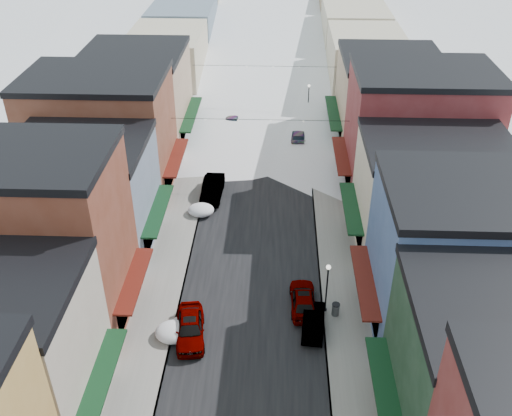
# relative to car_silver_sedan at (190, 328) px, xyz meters

# --- Properties ---
(road) EXTENTS (10.00, 160.00, 0.01)m
(road) POSITION_rel_car_silver_sedan_xyz_m (3.80, 41.32, -0.77)
(road) COLOR black
(road) RESTS_ON ground
(sidewalk_left) EXTENTS (3.20, 160.00, 0.15)m
(sidewalk_left) POSITION_rel_car_silver_sedan_xyz_m (-2.80, 41.32, -0.70)
(sidewalk_left) COLOR gray
(sidewalk_left) RESTS_ON ground
(sidewalk_right) EXTENTS (3.20, 160.00, 0.15)m
(sidewalk_right) POSITION_rel_car_silver_sedan_xyz_m (10.40, 41.32, -0.70)
(sidewalk_right) COLOR gray
(sidewalk_right) RESTS_ON ground
(curb_left) EXTENTS (0.10, 160.00, 0.15)m
(curb_left) POSITION_rel_car_silver_sedan_xyz_m (-1.25, 41.32, -0.70)
(curb_left) COLOR slate
(curb_left) RESTS_ON ground
(curb_right) EXTENTS (0.10, 160.00, 0.15)m
(curb_right) POSITION_rel_car_silver_sedan_xyz_m (8.85, 41.32, -0.70)
(curb_right) COLOR slate
(curb_right) RESTS_ON ground
(bldg_l_brick_near) EXTENTS (12.30, 8.20, 12.50)m
(bldg_l_brick_near) POSITION_rel_car_silver_sedan_xyz_m (-9.90, 1.82, 5.48)
(bldg_l_brick_near) COLOR brown
(bldg_l_brick_near) RESTS_ON ground
(bldg_l_grayblue) EXTENTS (11.30, 9.20, 9.00)m
(bldg_l_grayblue) POSITION_rel_car_silver_sedan_xyz_m (-9.39, 10.32, 3.73)
(bldg_l_grayblue) COLOR slate
(bldg_l_grayblue) RESTS_ON ground
(bldg_l_brick_far) EXTENTS (13.30, 9.20, 11.00)m
(bldg_l_brick_far) POSITION_rel_car_silver_sedan_xyz_m (-10.39, 19.32, 4.73)
(bldg_l_brick_far) COLOR brown
(bldg_l_brick_far) RESTS_ON ground
(bldg_l_tan) EXTENTS (11.30, 11.20, 10.00)m
(bldg_l_tan) POSITION_rel_car_silver_sedan_xyz_m (-9.39, 29.32, 4.23)
(bldg_l_tan) COLOR tan
(bldg_l_tan) RESTS_ON ground
(bldg_r_green) EXTENTS (11.30, 9.20, 9.50)m
(bldg_r_green) POSITION_rel_car_silver_sedan_xyz_m (16.99, -6.68, 3.98)
(bldg_r_green) COLOR #1A3622
(bldg_r_green) RESTS_ON ground
(bldg_r_blue) EXTENTS (11.30, 9.20, 10.50)m
(bldg_r_blue) POSITION_rel_car_silver_sedan_xyz_m (16.99, 2.32, 4.48)
(bldg_r_blue) COLOR #3D588C
(bldg_r_blue) RESTS_ON ground
(bldg_r_cream) EXTENTS (12.30, 9.20, 9.00)m
(bldg_r_cream) POSITION_rel_car_silver_sedan_xyz_m (17.49, 11.32, 3.73)
(bldg_r_cream) COLOR beige
(bldg_r_cream) RESTS_ON ground
(bldg_r_brick_far) EXTENTS (13.30, 9.20, 11.50)m
(bldg_r_brick_far) POSITION_rel_car_silver_sedan_xyz_m (17.99, 20.32, 4.98)
(bldg_r_brick_far) COLOR maroon
(bldg_r_brick_far) RESTS_ON ground
(bldg_r_tan) EXTENTS (11.30, 11.20, 9.50)m
(bldg_r_tan) POSITION_rel_car_silver_sedan_xyz_m (16.99, 30.32, 3.98)
(bldg_r_tan) COLOR tan
(bldg_r_tan) RESTS_ON ground
(distant_blocks) EXTENTS (34.00, 55.00, 8.00)m
(distant_blocks) POSITION_rel_car_silver_sedan_xyz_m (3.80, 64.32, 3.23)
(distant_blocks) COLOR gray
(distant_blocks) RESTS_ON ground
(overhead_cables) EXTENTS (16.40, 15.04, 0.04)m
(overhead_cables) POSITION_rel_car_silver_sedan_xyz_m (3.80, 28.82, 5.43)
(overhead_cables) COLOR black
(overhead_cables) RESTS_ON ground
(car_silver_sedan) EXTENTS (2.41, 4.75, 1.55)m
(car_silver_sedan) POSITION_rel_car_silver_sedan_xyz_m (0.00, 0.00, 0.00)
(car_silver_sedan) COLOR gray
(car_silver_sedan) RESTS_ON ground
(car_dark_hatch) EXTENTS (1.89, 5.02, 1.64)m
(car_dark_hatch) POSITION_rel_car_silver_sedan_xyz_m (-0.41, 17.81, 0.04)
(car_dark_hatch) COLOR black
(car_dark_hatch) RESTS_ON ground
(car_silver_wagon) EXTENTS (2.82, 6.06, 1.71)m
(car_silver_wagon) POSITION_rel_car_silver_sedan_xyz_m (0.30, 31.90, 0.08)
(car_silver_wagon) COLOR gray
(car_silver_wagon) RESTS_ON ground
(car_green_sedan) EXTENTS (1.75, 4.12, 1.32)m
(car_green_sedan) POSITION_rel_car_silver_sedan_xyz_m (8.10, 1.09, -0.11)
(car_green_sedan) COLOR black
(car_green_sedan) RESTS_ON ground
(car_gray_suv) EXTENTS (1.90, 4.44, 1.49)m
(car_gray_suv) POSITION_rel_car_silver_sedan_xyz_m (7.48, 3.13, -0.03)
(car_gray_suv) COLOR gray
(car_gray_suv) RESTS_ON ground
(car_black_sedan) EXTENTS (2.03, 4.68, 1.34)m
(car_black_sedan) POSITION_rel_car_silver_sedan_xyz_m (7.72, 29.48, -0.10)
(car_black_sedan) COLOR black
(car_black_sedan) RESTS_ON ground
(car_lane_silver) EXTENTS (1.78, 4.11, 1.38)m
(car_lane_silver) POSITION_rel_car_silver_sedan_xyz_m (1.96, 40.47, -0.08)
(car_lane_silver) COLOR gray
(car_lane_silver) RESTS_ON ground
(car_lane_white) EXTENTS (2.41, 5.20, 1.44)m
(car_lane_white) POSITION_rel_car_silver_sedan_xyz_m (5.62, 46.58, -0.05)
(car_lane_white) COLOR silver
(car_lane_white) RESTS_ON ground
(trash_can) EXTENTS (0.55, 0.55, 0.94)m
(trash_can) POSITION_rel_car_silver_sedan_xyz_m (9.68, 2.32, -0.15)
(trash_can) COLOR #535557
(trash_can) RESTS_ON sidewalk_right
(streetlamp_near) EXTENTS (0.33, 0.33, 3.94)m
(streetlamp_near) POSITION_rel_car_silver_sedan_xyz_m (9.00, 2.74, 1.86)
(streetlamp_near) COLOR black
(streetlamp_near) RESTS_ON sidewalk_right
(streetlamp_far) EXTENTS (0.33, 0.33, 3.96)m
(streetlamp_far) POSITION_rel_car_silver_sedan_xyz_m (9.00, 36.32, 1.87)
(streetlamp_far) COLOR black
(streetlamp_far) RESTS_ON sidewalk_right
(snow_pile_mid) EXTENTS (2.43, 2.69, 1.03)m
(snow_pile_mid) POSITION_rel_car_silver_sedan_xyz_m (-1.08, -0.04, -0.28)
(snow_pile_mid) COLOR white
(snow_pile_mid) RESTS_ON ground
(snow_pile_far) EXTENTS (2.30, 2.61, 0.97)m
(snow_pile_far) POSITION_rel_car_silver_sedan_xyz_m (-1.08, 14.80, -0.31)
(snow_pile_far) COLOR white
(snow_pile_far) RESTS_ON ground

